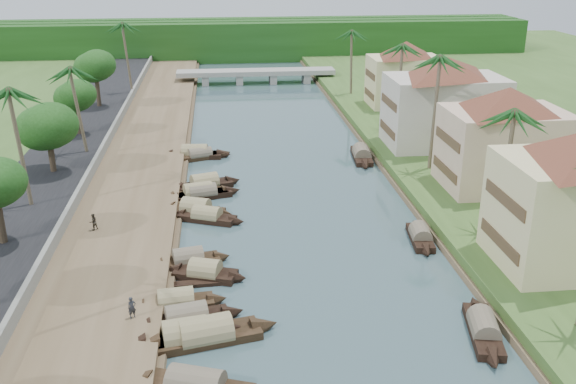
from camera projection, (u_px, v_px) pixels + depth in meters
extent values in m
plane|color=#374F53|center=(317.00, 276.00, 47.94)|extent=(220.00, 220.00, 0.00)
cube|color=brown|center=(131.00, 186.00, 64.71)|extent=(10.00, 180.00, 0.80)
cube|color=#345321|center=(465.00, 172.00, 68.21)|extent=(16.00, 180.00, 1.20)
cube|color=black|center=(43.00, 187.00, 63.74)|extent=(8.00, 180.00, 1.40)
cube|color=slate|center=(87.00, 179.00, 63.94)|extent=(0.40, 180.00, 1.10)
cube|color=#173E10|center=(249.00, 42.00, 134.59)|extent=(120.00, 4.00, 8.00)
cube|color=#173E10|center=(248.00, 39.00, 139.22)|extent=(120.00, 4.00, 8.00)
cube|color=#173E10|center=(247.00, 36.00, 143.86)|extent=(120.00, 4.00, 8.00)
cube|color=gray|center=(256.00, 72.00, 113.98)|extent=(28.00, 4.00, 0.80)
cube|color=gray|center=(205.00, 79.00, 113.46)|extent=(1.20, 3.50, 1.80)
cube|color=gray|center=(239.00, 79.00, 114.07)|extent=(1.20, 3.50, 1.80)
cube|color=gray|center=(273.00, 78.00, 114.68)|extent=(1.20, 3.50, 1.80)
cube|color=gray|center=(306.00, 77.00, 115.30)|extent=(1.20, 3.50, 1.80)
cube|color=#4E3924|center=(499.00, 241.00, 46.26)|extent=(0.10, 6.40, 0.90)
cube|color=#4E3924|center=(505.00, 200.00, 45.10)|extent=(0.10, 6.40, 0.90)
cube|color=beige|center=(503.00, 149.00, 61.18)|extent=(11.00, 8.00, 7.50)
pyramid|color=brown|center=(509.00, 99.00, 59.43)|extent=(14.11, 14.11, 2.20)
cube|color=#4E3924|center=(445.00, 170.00, 61.29)|extent=(0.10, 6.40, 0.90)
cube|color=#4E3924|center=(448.00, 139.00, 60.21)|extent=(0.10, 6.40, 0.90)
cube|color=beige|center=(444.00, 111.00, 73.97)|extent=(13.00, 8.00, 8.00)
pyramid|color=brown|center=(448.00, 67.00, 72.13)|extent=(15.59, 15.59, 2.20)
cube|color=#4E3924|center=(387.00, 130.00, 74.02)|extent=(0.10, 6.40, 0.90)
cube|color=#4E3924|center=(389.00, 103.00, 72.87)|extent=(0.10, 6.40, 0.90)
cube|color=beige|center=(404.00, 81.00, 92.80)|extent=(10.00, 7.00, 7.00)
pyramid|color=brown|center=(406.00, 49.00, 91.14)|extent=(12.62, 12.62, 2.20)
cube|color=#4E3924|center=(369.00, 94.00, 92.91)|extent=(0.10, 5.60, 0.90)
cube|color=#4E3924|center=(370.00, 75.00, 91.90)|extent=(0.10, 5.60, 0.90)
cone|color=black|center=(137.00, 380.00, 36.06)|extent=(2.34, 2.31, 2.00)
cube|color=black|center=(186.00, 340.00, 39.87)|extent=(6.08, 3.03, 0.70)
cone|color=black|center=(237.00, 331.00, 40.68)|extent=(1.99, 2.12, 2.05)
cone|color=black|center=(133.00, 347.00, 39.01)|extent=(1.99, 2.12, 2.05)
cylinder|color=#978A60|center=(185.00, 335.00, 39.74)|extent=(4.74, 2.87, 2.15)
cube|color=black|center=(206.00, 338.00, 40.05)|extent=(7.17, 3.58, 0.70)
cone|color=black|center=(265.00, 326.00, 41.16)|extent=(2.34, 2.31, 2.15)
cone|color=black|center=(144.00, 349.00, 38.87)|extent=(2.34, 2.31, 2.15)
cylinder|color=#978A60|center=(206.00, 333.00, 39.91)|extent=(5.61, 3.31, 2.23)
cube|color=black|center=(187.00, 322.00, 41.77)|extent=(5.86, 2.94, 0.70)
cone|color=black|center=(233.00, 313.00, 42.66)|extent=(1.92, 1.92, 1.79)
cone|color=black|center=(138.00, 329.00, 40.82)|extent=(1.92, 1.92, 1.79)
cylinder|color=#6B5F50|center=(187.00, 317.00, 41.63)|extent=(4.58, 2.73, 1.86)
cube|color=black|center=(176.00, 305.00, 43.69)|extent=(5.23, 2.25, 0.70)
cone|color=black|center=(218.00, 300.00, 44.22)|extent=(1.63, 1.70, 1.71)
cone|color=black|center=(134.00, 309.00, 43.10)|extent=(1.63, 1.70, 1.71)
cylinder|color=#978A60|center=(176.00, 300.00, 43.55)|extent=(4.05, 2.19, 1.79)
cube|color=black|center=(205.00, 275.00, 47.66)|extent=(5.00, 3.25, 0.70)
cone|color=black|center=(239.00, 278.00, 47.08)|extent=(1.84, 1.99, 1.77)
cone|color=black|center=(173.00, 271.00, 48.18)|extent=(1.84, 1.99, 1.77)
cylinder|color=#978A60|center=(205.00, 271.00, 47.52)|extent=(3.98, 2.95, 1.87)
cube|color=black|center=(189.00, 263.00, 49.52)|extent=(5.03, 2.61, 0.70)
cone|color=black|center=(222.00, 257.00, 50.23)|extent=(1.67, 1.79, 1.70)
cone|color=black|center=(154.00, 267.00, 48.75)|extent=(1.67, 1.79, 1.70)
cylinder|color=#6B5F50|center=(188.00, 258.00, 49.38)|extent=(3.93, 2.46, 1.78)
cube|color=black|center=(207.00, 219.00, 57.46)|extent=(5.41, 3.52, 0.70)
cone|color=black|center=(237.00, 222.00, 56.66)|extent=(1.94, 1.93, 1.63)
cone|color=black|center=(178.00, 214.00, 58.20)|extent=(1.94, 1.93, 1.63)
cylinder|color=#978A60|center=(207.00, 215.00, 57.32)|extent=(4.31, 3.10, 1.70)
cube|color=black|center=(196.00, 212.00, 58.94)|extent=(5.53, 3.68, 0.70)
cone|color=black|center=(225.00, 214.00, 58.22)|extent=(2.05, 2.17, 1.90)
cone|color=black|center=(167.00, 208.00, 59.60)|extent=(2.05, 2.17, 1.90)
cylinder|color=#978A60|center=(196.00, 208.00, 58.80)|extent=(4.42, 3.30, 2.01)
cube|color=black|center=(202.00, 196.00, 62.69)|extent=(5.91, 3.06, 0.70)
cone|color=black|center=(233.00, 191.00, 63.71)|extent=(1.94, 1.88, 1.70)
cone|color=black|center=(170.00, 199.00, 61.61)|extent=(1.94, 1.88, 1.70)
cylinder|color=#6B5F50|center=(202.00, 192.00, 62.55)|extent=(4.63, 2.79, 1.75)
cube|color=black|center=(198.00, 196.00, 62.76)|extent=(6.00, 3.16, 0.70)
cone|color=black|center=(230.00, 191.00, 63.74)|extent=(2.00, 2.03, 1.87)
cone|color=black|center=(166.00, 199.00, 61.73)|extent=(2.00, 2.03, 1.87)
cylinder|color=#978A60|center=(198.00, 192.00, 62.63)|extent=(4.71, 2.92, 1.95)
cube|color=black|center=(205.00, 186.00, 65.23)|extent=(5.88, 3.54, 0.70)
cone|color=black|center=(233.00, 181.00, 66.39)|extent=(2.07, 2.13, 1.89)
cone|color=black|center=(175.00, 190.00, 64.01)|extent=(2.07, 2.13, 1.89)
cylinder|color=#978A60|center=(205.00, 183.00, 65.09)|extent=(4.66, 3.20, 1.98)
cube|color=black|center=(200.00, 157.00, 74.05)|extent=(5.74, 3.23, 0.70)
cone|color=black|center=(225.00, 153.00, 75.23)|extent=(1.93, 1.81, 1.57)
cone|color=black|center=(174.00, 160.00, 72.82)|extent=(1.93, 1.81, 1.57)
cylinder|color=#6B5F50|center=(200.00, 154.00, 73.92)|extent=(4.52, 2.87, 1.60)
cube|color=black|center=(195.00, 156.00, 74.60)|extent=(6.30, 2.50, 0.70)
cone|color=black|center=(224.00, 155.00, 74.66)|extent=(1.92, 1.94, 2.00)
cone|color=black|center=(165.00, 155.00, 74.48)|extent=(1.92, 1.94, 2.00)
cylinder|color=#978A60|center=(195.00, 153.00, 74.46)|extent=(4.86, 2.46, 2.08)
cube|color=black|center=(483.00, 332.00, 40.68)|extent=(2.85, 6.17, 0.70)
cone|color=black|center=(474.00, 304.00, 43.72)|extent=(1.83, 1.95, 1.71)
cone|color=black|center=(494.00, 362.00, 37.58)|extent=(1.83, 1.95, 1.71)
cylinder|color=#6B5F50|center=(484.00, 327.00, 40.54)|extent=(2.63, 4.80, 1.76)
cube|color=black|center=(420.00, 239.00, 53.61)|extent=(2.14, 5.18, 0.70)
cone|color=black|center=(414.00, 224.00, 56.19)|extent=(1.59, 1.60, 1.60)
cone|color=black|center=(427.00, 253.00, 50.97)|extent=(1.59, 1.60, 1.60)
cylinder|color=#6B5F50|center=(421.00, 234.00, 53.47)|extent=(2.08, 4.00, 1.66)
cube|color=black|center=(361.00, 157.00, 74.28)|extent=(2.45, 6.70, 0.70)
cone|color=black|center=(358.00, 147.00, 77.65)|extent=(1.85, 2.00, 1.90)
cone|color=black|center=(366.00, 166.00, 70.86)|extent=(1.85, 2.00, 1.90)
cylinder|color=#6B5F50|center=(362.00, 154.00, 74.15)|extent=(2.39, 5.16, 1.95)
cube|color=black|center=(198.00, 284.00, 46.62)|extent=(3.50, 0.96, 0.35)
cone|color=black|center=(225.00, 282.00, 46.92)|extent=(0.91, 0.82, 0.77)
cone|color=black|center=(171.00, 286.00, 46.33)|extent=(0.91, 0.82, 0.77)
cube|color=black|center=(180.00, 200.00, 61.88)|extent=(4.44, 1.39, 0.35)
cone|color=black|center=(205.00, 200.00, 61.86)|extent=(1.19, 1.00, 0.87)
cone|color=black|center=(154.00, 200.00, 61.90)|extent=(1.19, 1.00, 0.87)
cylinder|color=brown|center=(506.00, 170.00, 51.67)|extent=(0.54, 0.36, 9.93)
sphere|color=#184A1A|center=(513.00, 113.00, 49.96)|extent=(3.20, 3.20, 3.20)
cylinder|color=brown|center=(434.00, 113.00, 65.35)|extent=(0.58, 0.36, 11.78)
sphere|color=#184A1A|center=(439.00, 58.00, 63.31)|extent=(3.20, 3.20, 3.20)
cylinder|color=brown|center=(399.00, 86.00, 81.03)|extent=(0.48, 0.36, 10.48)
sphere|color=#184A1A|center=(402.00, 46.00, 79.22)|extent=(3.20, 3.20, 3.20)
cylinder|color=brown|center=(22.00, 148.00, 55.63)|extent=(0.86, 0.36, 10.51)
sphere|color=#184A1A|center=(13.00, 91.00, 53.81)|extent=(3.20, 3.20, 3.20)
cylinder|color=brown|center=(80.00, 110.00, 70.54)|extent=(1.21, 0.36, 9.46)
sphere|color=#184A1A|center=(75.00, 69.00, 68.90)|extent=(3.20, 3.20, 3.20)
cylinder|color=brown|center=(352.00, 62.00, 99.57)|extent=(0.60, 0.36, 9.75)
sphere|color=#184A1A|center=(353.00, 32.00, 97.88)|extent=(3.20, 3.20, 3.20)
cylinder|color=brown|center=(128.00, 58.00, 99.48)|extent=(1.03, 0.36, 10.68)
sphere|color=#184A1A|center=(125.00, 24.00, 97.63)|extent=(3.20, 3.20, 3.20)
cylinder|color=#403025|center=(1.00, 223.00, 49.63)|extent=(0.60, 0.60, 3.37)
cylinder|color=#403025|center=(52.00, 156.00, 65.42)|extent=(0.60, 0.60, 3.25)
ellipsoid|color=#173E10|center=(48.00, 127.00, 64.30)|extent=(5.52, 5.52, 4.54)
cylinder|color=#403025|center=(79.00, 121.00, 78.55)|extent=(0.60, 0.60, 3.22)
ellipsoid|color=#173E10|center=(76.00, 96.00, 77.44)|extent=(4.47, 4.47, 3.68)
cylinder|color=#403025|center=(98.00, 93.00, 92.00)|extent=(0.60, 0.60, 3.94)
ellipsoid|color=#173E10|center=(95.00, 66.00, 90.64)|extent=(5.16, 5.16, 4.25)
cylinder|color=#403025|center=(472.00, 122.00, 78.44)|extent=(0.60, 0.60, 3.46)
ellipsoid|color=#173E10|center=(475.00, 95.00, 77.25)|extent=(4.28, 4.28, 3.52)
imported|color=#25272C|center=(132.00, 308.00, 40.89)|extent=(0.63, 0.55, 1.47)
imported|color=#352F25|center=(93.00, 222.00, 53.60)|extent=(0.88, 0.85, 1.43)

